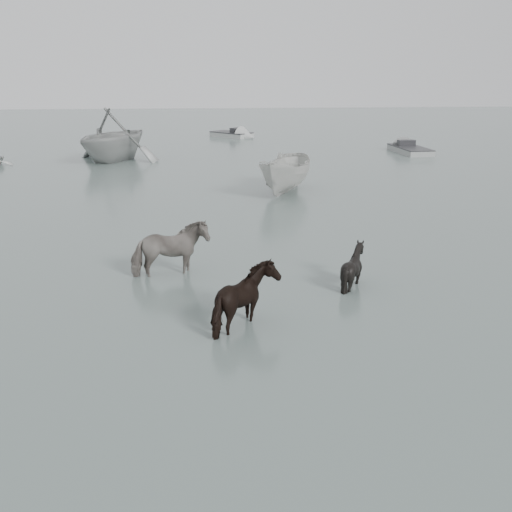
# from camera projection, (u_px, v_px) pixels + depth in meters

# --- Properties ---
(ground) EXTENTS (140.00, 140.00, 0.00)m
(ground) POSITION_uv_depth(u_px,v_px,m) (332.00, 306.00, 15.43)
(ground) COLOR #556562
(ground) RESTS_ON ground
(pony_pinto) EXTENTS (2.25, 1.45, 1.76)m
(pony_pinto) POSITION_uv_depth(u_px,v_px,m) (170.00, 245.00, 17.39)
(pony_pinto) COLOR black
(pony_pinto) RESTS_ON ground
(pony_dark) EXTENTS (1.67, 1.86, 1.62)m
(pony_dark) POSITION_uv_depth(u_px,v_px,m) (247.00, 293.00, 13.94)
(pony_dark) COLOR black
(pony_dark) RESTS_ON ground
(pony_black) EXTENTS (1.56, 1.48, 1.39)m
(pony_black) POSITION_uv_depth(u_px,v_px,m) (353.00, 259.00, 16.69)
(pony_black) COLOR black
(pony_black) RESTS_ON ground
(rowboat_trail) EXTENTS (7.59, 7.93, 3.24)m
(rowboat_trail) POSITION_uv_depth(u_px,v_px,m) (114.00, 133.00, 37.79)
(rowboat_trail) COLOR #9FA29F
(rowboat_trail) RESTS_ON ground
(boat_small) EXTENTS (3.51, 5.03, 1.82)m
(boat_small) POSITION_uv_depth(u_px,v_px,m) (286.00, 173.00, 28.58)
(boat_small) COLOR beige
(boat_small) RESTS_ON ground
(skiff_port) EXTENTS (2.04, 5.80, 0.75)m
(skiff_port) POSITION_uv_depth(u_px,v_px,m) (410.00, 147.00, 41.45)
(skiff_port) COLOR gray
(skiff_port) RESTS_ON ground
(skiff_mid) EXTENTS (4.35, 4.39, 0.75)m
(skiff_mid) POSITION_uv_depth(u_px,v_px,m) (232.00, 132.00, 50.33)
(skiff_mid) COLOR #A2A5A2
(skiff_mid) RESTS_ON ground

